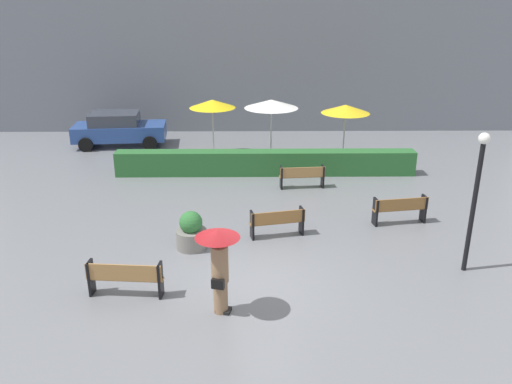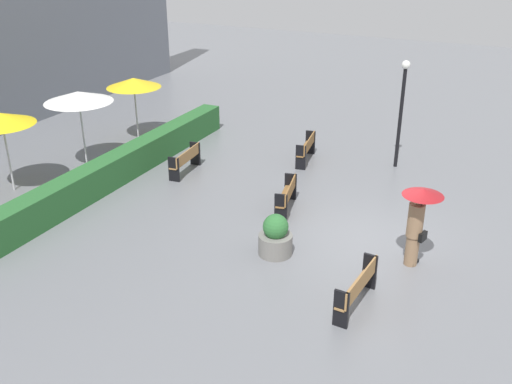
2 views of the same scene
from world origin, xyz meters
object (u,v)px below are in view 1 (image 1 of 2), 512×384
bench_near_left (125,276)px  patio_umbrella_yellow_far (346,109)px  bench_far_right (400,208)px  pedestrian_with_umbrella (219,260)px  bench_mid_center (277,221)px  patio_umbrella_white (271,104)px  parked_car (119,129)px  planter_pot (191,232)px  patio_umbrella_yellow (212,104)px  lamp_post (476,188)px  bench_back_row (302,175)px

bench_near_left → patio_umbrella_yellow_far: (6.90, 10.77, 1.70)m
bench_far_right → pedestrian_with_umbrella: size_ratio=0.84×
bench_mid_center → bench_far_right: size_ratio=0.95×
bench_near_left → patio_umbrella_white: (3.80, 10.65, 1.94)m
pedestrian_with_umbrella → parked_car: pedestrian_with_umbrella is taller
patio_umbrella_white → patio_umbrella_yellow_far: bearing=2.2°
planter_pot → patio_umbrella_white: patio_umbrella_white is taller
patio_umbrella_white → parked_car: bearing=160.0°
parked_car → pedestrian_with_umbrella: bearing=-68.6°
bench_near_left → patio_umbrella_yellow: size_ratio=0.72×
lamp_post → parked_car: bearing=134.0°
bench_far_right → patio_umbrella_yellow: bearing=130.1°
patio_umbrella_yellow_far → planter_pot: bearing=-124.2°
bench_far_right → planter_pot: size_ratio=1.58×
patio_umbrella_yellow_far → parked_car: 10.50m
patio_umbrella_yellow → parked_car: size_ratio=0.57×
bench_mid_center → pedestrian_with_umbrella: size_ratio=0.81×
bench_mid_center → patio_umbrella_yellow_far: size_ratio=0.69×
planter_pot → parked_car: size_ratio=0.25×
lamp_post → patio_umbrella_white: lamp_post is taller
patio_umbrella_yellow_far → patio_umbrella_white: bearing=-177.8°
pedestrian_with_umbrella → patio_umbrella_yellow: patio_umbrella_yellow is taller
bench_near_left → patio_umbrella_yellow_far: size_ratio=0.75×
bench_near_left → pedestrian_with_umbrella: bearing=-17.8°
bench_near_left → patio_umbrella_yellow: patio_umbrella_yellow is taller
planter_pot → lamp_post: (7.14, -1.34, 1.78)m
bench_back_row → patio_umbrella_yellow: 5.71m
parked_car → patio_umbrella_yellow_far: bearing=-13.5°
bench_mid_center → patio_umbrella_yellow: size_ratio=0.66×
bench_back_row → patio_umbrella_yellow: size_ratio=0.67×
planter_pot → patio_umbrella_white: size_ratio=0.41×
planter_pot → patio_umbrella_yellow: bearing=89.8°
lamp_post → parked_car: lamp_post is taller
bench_far_right → patio_umbrella_white: (-3.73, 6.58, 1.94)m
patio_umbrella_white → patio_umbrella_yellow_far: 3.11m
planter_pot → patio_umbrella_yellow: 9.13m
patio_umbrella_white → planter_pot: bearing=-107.2°
pedestrian_with_umbrella → planter_pot: size_ratio=1.87×
patio_umbrella_yellow → bench_far_right: bearing=-49.9°
patio_umbrella_yellow_far → lamp_post: bearing=-81.0°
patio_umbrella_yellow → pedestrian_with_umbrella: bearing=-85.6°
bench_near_left → parked_car: parked_car is taller
patio_umbrella_yellow_far → bench_far_right: bearing=-84.6°
bench_far_right → parked_car: bearing=139.7°
bench_near_left → parked_car: (-3.22, 13.20, 0.30)m
bench_far_right → bench_back_row: bench_far_right is taller
bench_back_row → patio_umbrella_yellow: patio_umbrella_yellow is taller
bench_back_row → pedestrian_with_umbrella: bearing=-107.8°
planter_pot → bench_near_left: bearing=-117.2°
bench_far_right → patio_umbrella_white: size_ratio=0.65×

